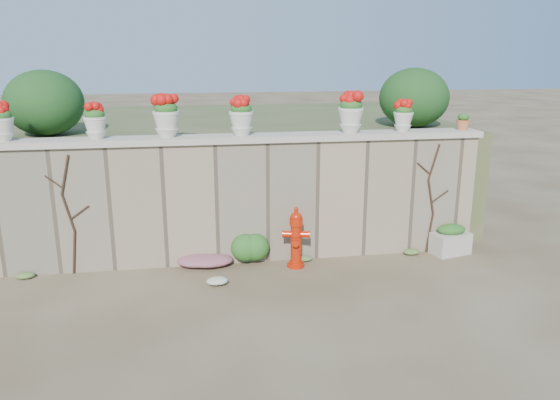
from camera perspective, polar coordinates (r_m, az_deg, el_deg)
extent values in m
plane|color=#4D3C26|center=(7.69, -2.60, -10.95)|extent=(80.00, 80.00, 0.00)
cube|color=#8D795E|center=(9.01, -4.05, -0.17)|extent=(8.00, 0.40, 2.00)
cube|color=#B8AC9C|center=(8.79, -4.18, 6.44)|extent=(8.10, 0.52, 0.10)
cube|color=#384C23|center=(12.12, -5.49, 3.83)|extent=(9.00, 6.00, 2.00)
ellipsoid|color=#143814|center=(10.18, -23.40, 9.29)|extent=(1.30, 1.30, 1.10)
ellipsoid|color=#143814|center=(10.73, 13.82, 10.35)|extent=(1.30, 1.30, 1.10)
cylinder|color=black|center=(9.16, -20.70, -5.17)|extent=(0.12, 0.04, 0.70)
cylinder|color=black|center=(8.97, -21.25, -1.27)|extent=(0.17, 0.04, 0.61)
cylinder|color=black|center=(8.82, -21.56, 2.47)|extent=(0.18, 0.04, 0.61)
cylinder|color=black|center=(8.94, -20.21, -1.23)|extent=(0.30, 0.02, 0.22)
cylinder|color=black|center=(8.88, -22.60, 1.78)|extent=(0.25, 0.02, 0.21)
cylinder|color=black|center=(9.83, 15.35, -3.33)|extent=(0.12, 0.04, 0.70)
cylinder|color=black|center=(9.63, 15.48, 0.33)|extent=(0.17, 0.04, 0.61)
cylinder|color=black|center=(9.51, 15.79, 3.82)|extent=(0.18, 0.04, 0.61)
cylinder|color=black|center=(9.70, 16.37, 0.37)|extent=(0.30, 0.02, 0.22)
cylinder|color=black|center=(9.45, 14.79, 3.21)|extent=(0.25, 0.02, 0.21)
cylinder|color=#BA1E07|center=(8.96, 1.66, -6.81)|extent=(0.28, 0.28, 0.05)
cylinder|color=#BA1E07|center=(8.83, 1.68, -4.53)|extent=(0.17, 0.17, 0.63)
cylinder|color=#BA1E07|center=(8.78, 1.69, -3.60)|extent=(0.21, 0.21, 0.04)
cylinder|color=#BA1E07|center=(8.71, 1.70, -2.28)|extent=(0.21, 0.21, 0.12)
ellipsoid|color=#BA1E07|center=(8.68, 1.70, -1.64)|extent=(0.19, 0.19, 0.14)
cylinder|color=#BA1E07|center=(8.66, 1.71, -1.13)|extent=(0.07, 0.07, 0.10)
cylinder|color=#BA1E07|center=(8.78, 0.76, -3.58)|extent=(0.16, 0.13, 0.10)
cylinder|color=#BA1E07|center=(8.77, 2.61, -3.61)|extent=(0.16, 0.13, 0.10)
cylinder|color=#BA1E07|center=(8.70, 1.65, -4.46)|extent=(0.11, 0.12, 0.09)
cube|color=#B8AC9C|center=(9.91, 17.37, -4.34)|extent=(0.71, 0.51, 0.37)
ellipsoid|color=#1E5119|center=(9.83, 17.48, -2.96)|extent=(0.55, 0.41, 0.19)
ellipsoid|color=#1E5119|center=(8.99, -3.41, -4.78)|extent=(0.66, 0.60, 0.63)
ellipsoid|color=#B92576|center=(9.02, -7.37, -6.14)|extent=(0.90, 0.60, 0.24)
ellipsoid|color=white|center=(8.32, -6.41, -8.31)|extent=(0.45, 0.36, 0.16)
ellipsoid|color=#1E5119|center=(9.12, -27.18, 7.90)|extent=(0.31, 0.31, 0.19)
ellipsoid|color=red|center=(9.12, -27.24, 8.38)|extent=(0.27, 0.27, 0.19)
ellipsoid|color=#1E5119|center=(8.81, -18.82, 8.49)|extent=(0.30, 0.30, 0.18)
ellipsoid|color=red|center=(8.81, -18.86, 8.97)|extent=(0.26, 0.26, 0.19)
ellipsoid|color=#1E5119|center=(8.70, -11.85, 9.37)|extent=(0.36, 0.36, 0.21)
ellipsoid|color=red|center=(8.69, -11.88, 9.96)|extent=(0.31, 0.31, 0.22)
ellipsoid|color=#1E5119|center=(8.73, -4.08, 9.51)|extent=(0.34, 0.34, 0.20)
ellipsoid|color=red|center=(8.72, -4.09, 10.06)|extent=(0.30, 0.30, 0.21)
ellipsoid|color=#1E5119|center=(9.07, 7.44, 9.83)|extent=(0.36, 0.36, 0.22)
ellipsoid|color=red|center=(9.06, 7.46, 10.40)|extent=(0.32, 0.32, 0.23)
ellipsoid|color=#1E5119|center=(9.38, 12.80, 9.16)|extent=(0.28, 0.28, 0.17)
ellipsoid|color=red|center=(9.37, 12.82, 9.59)|extent=(0.25, 0.25, 0.18)
ellipsoid|color=#1E5119|center=(9.85, 18.62, 8.16)|extent=(0.19, 0.19, 0.13)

